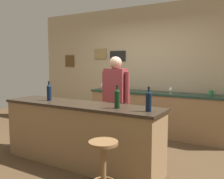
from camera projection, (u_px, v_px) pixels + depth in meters
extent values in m
plane|color=#4C3823|center=(95.00, 155.00, 4.04)|extent=(10.00, 10.00, 0.00)
cube|color=tan|center=(145.00, 68.00, 5.63)|extent=(6.00, 0.06, 2.80)
cube|color=brown|center=(70.00, 61.00, 6.69)|extent=(0.30, 0.02, 0.31)
cube|color=#997F4C|center=(100.00, 54.00, 6.16)|extent=(0.35, 0.02, 0.25)
cube|color=black|center=(118.00, 56.00, 5.92)|extent=(0.42, 0.02, 0.25)
cube|color=olive|center=(80.00, 135.00, 3.66)|extent=(2.49, 0.57, 0.88)
cube|color=#2D2319|center=(79.00, 105.00, 3.61)|extent=(2.54, 0.60, 0.04)
cube|color=olive|center=(155.00, 114.00, 5.21)|extent=(2.87, 0.53, 0.86)
cube|color=#1E382D|center=(155.00, 93.00, 5.16)|extent=(2.93, 0.56, 0.04)
cylinder|color=#384766|center=(121.00, 127.00, 4.17)|extent=(0.13, 0.13, 0.86)
cylinder|color=#384766|center=(110.00, 125.00, 4.27)|extent=(0.13, 0.13, 0.86)
cube|color=maroon|center=(116.00, 85.00, 4.14)|extent=(0.36, 0.20, 0.56)
sphere|color=tan|center=(116.00, 63.00, 4.10)|extent=(0.21, 0.21, 0.21)
cylinder|color=maroon|center=(127.00, 88.00, 4.03)|extent=(0.08, 0.08, 0.52)
cylinder|color=maroon|center=(105.00, 86.00, 4.26)|extent=(0.08, 0.08, 0.52)
cylinder|color=brown|center=(103.00, 173.00, 2.65)|extent=(0.06, 0.06, 0.65)
cylinder|color=brown|center=(103.00, 143.00, 2.62)|extent=(0.32, 0.32, 0.03)
cylinder|color=black|center=(49.00, 94.00, 3.89)|extent=(0.07, 0.07, 0.20)
sphere|color=black|center=(49.00, 87.00, 3.88)|extent=(0.07, 0.07, 0.07)
cylinder|color=black|center=(49.00, 85.00, 3.88)|extent=(0.03, 0.03, 0.09)
cylinder|color=black|center=(49.00, 82.00, 3.87)|extent=(0.03, 0.03, 0.02)
cylinder|color=black|center=(117.00, 101.00, 3.21)|extent=(0.07, 0.07, 0.20)
sphere|color=black|center=(117.00, 92.00, 3.20)|extent=(0.07, 0.07, 0.07)
cylinder|color=black|center=(117.00, 90.00, 3.19)|extent=(0.03, 0.03, 0.09)
cylinder|color=black|center=(117.00, 86.00, 3.19)|extent=(0.03, 0.03, 0.02)
cylinder|color=black|center=(149.00, 103.00, 3.00)|extent=(0.07, 0.07, 0.20)
sphere|color=black|center=(149.00, 94.00, 2.99)|extent=(0.07, 0.07, 0.07)
cylinder|color=black|center=(149.00, 92.00, 2.98)|extent=(0.03, 0.03, 0.09)
cylinder|color=black|center=(149.00, 87.00, 2.98)|extent=(0.03, 0.03, 0.02)
cylinder|color=silver|center=(102.00, 89.00, 5.81)|extent=(0.06, 0.06, 0.00)
cylinder|color=silver|center=(102.00, 87.00, 5.80)|extent=(0.01, 0.01, 0.07)
cone|color=silver|center=(102.00, 84.00, 5.80)|extent=(0.07, 0.07, 0.08)
cylinder|color=silver|center=(124.00, 90.00, 5.60)|extent=(0.06, 0.06, 0.00)
cylinder|color=silver|center=(124.00, 88.00, 5.60)|extent=(0.01, 0.01, 0.07)
cone|color=silver|center=(124.00, 85.00, 5.59)|extent=(0.07, 0.07, 0.08)
cylinder|color=silver|center=(127.00, 91.00, 5.41)|extent=(0.06, 0.06, 0.00)
cylinder|color=silver|center=(127.00, 89.00, 5.40)|extent=(0.01, 0.01, 0.07)
cone|color=silver|center=(127.00, 86.00, 5.39)|extent=(0.07, 0.07, 0.08)
cylinder|color=silver|center=(171.00, 94.00, 4.90)|extent=(0.06, 0.06, 0.00)
cylinder|color=silver|center=(171.00, 92.00, 4.90)|extent=(0.01, 0.01, 0.07)
cone|color=silver|center=(171.00, 88.00, 4.89)|extent=(0.07, 0.07, 0.08)
cylinder|color=#338C4C|center=(211.00, 93.00, 4.66)|extent=(0.08, 0.08, 0.09)
torus|color=#338C4C|center=(214.00, 93.00, 4.63)|extent=(0.06, 0.01, 0.06)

